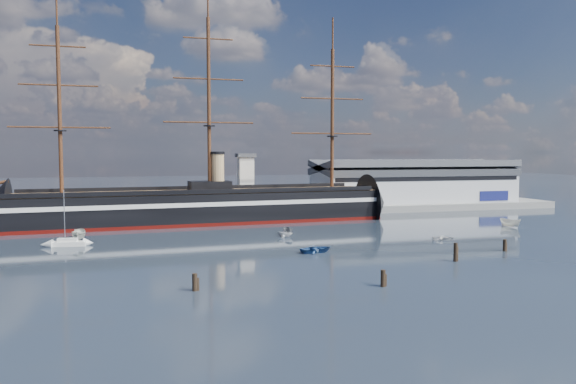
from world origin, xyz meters
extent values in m
plane|color=#1D242E|center=(0.00, 40.00, 0.00)|extent=(600.00, 600.00, 0.00)
cube|color=slate|center=(10.00, 76.00, 0.00)|extent=(180.00, 18.00, 2.00)
cube|color=#B7BABC|center=(58.00, 80.00, 7.00)|extent=(62.00, 20.00, 10.00)
cube|color=#3F4247|center=(58.00, 80.00, 12.60)|extent=(63.00, 21.00, 2.00)
cube|color=silver|center=(3.00, 73.00, 9.00)|extent=(4.00, 4.00, 14.00)
cube|color=#3F4247|center=(3.00, 73.00, 16.50)|extent=(5.00, 5.00, 1.00)
cube|color=black|center=(-10.66, 60.00, 4.00)|extent=(88.79, 21.20, 7.00)
cube|color=silver|center=(-10.66, 60.00, 5.20)|extent=(90.81, 21.56, 1.00)
cube|color=#470805|center=(-10.66, 60.00, 0.35)|extent=(90.80, 21.52, 0.90)
cone|color=black|center=(35.84, 60.00, 3.70)|extent=(11.91, 16.31, 15.68)
cube|color=brown|center=(-10.66, 60.00, 7.60)|extent=(88.72, 19.92, 0.40)
cube|color=black|center=(-8.66, 60.00, 9.00)|extent=(10.34, 6.58, 2.50)
cylinder|color=tan|center=(-6.66, 60.00, 12.50)|extent=(3.20, 3.20, 9.00)
cylinder|color=#381E0F|center=(-42.66, 60.00, 26.80)|extent=(0.90, 0.90, 38.00)
cylinder|color=#381E0F|center=(-8.66, 60.00, 28.80)|extent=(0.90, 0.90, 42.00)
cylinder|color=#381E0F|center=(23.34, 60.00, 25.80)|extent=(0.90, 0.90, 36.00)
cube|color=white|center=(-38.88, 32.12, 0.44)|extent=(6.76, 2.94, 0.87)
cube|color=white|center=(-38.88, 32.12, 1.13)|extent=(3.67, 1.93, 0.70)
cylinder|color=#B2B2B7|center=(-39.32, 32.12, 5.67)|extent=(0.14, 0.14, 9.59)
imported|color=silver|center=(-37.27, 36.87, 0.00)|extent=(7.41, 2.93, 2.93)
imported|color=#284D86|center=(3.30, 13.39, 0.00)|extent=(2.26, 3.90, 1.71)
imported|color=slate|center=(3.97, 33.94, 0.00)|extent=(5.19, 2.23, 2.03)
imported|color=white|center=(2.88, 32.15, 0.00)|extent=(5.11, 5.43, 1.91)
imported|color=white|center=(31.83, 19.57, 0.00)|extent=(2.09, 2.83, 1.23)
imported|color=white|center=(57.09, 32.22, 0.00)|extent=(6.67, 3.88, 2.52)
cylinder|color=black|center=(-20.10, -8.24, 0.00)|extent=(0.64, 0.64, 2.91)
cylinder|color=black|center=(3.49, -12.60, 0.00)|extent=(0.64, 0.64, 2.89)
cylinder|color=black|center=(21.86, -0.38, 0.00)|extent=(0.64, 0.64, 3.68)
cylinder|color=black|center=(35.36, 5.42, 0.00)|extent=(0.64, 0.64, 2.80)
camera|label=1|loc=(-27.75, -77.74, 17.26)|focal=35.00mm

